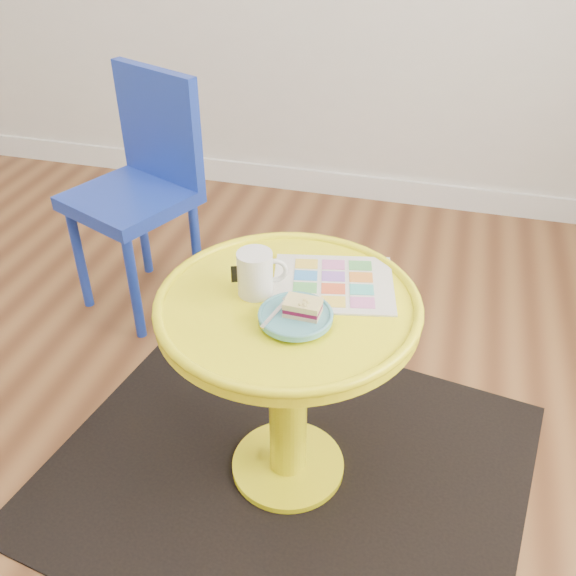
% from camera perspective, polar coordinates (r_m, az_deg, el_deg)
% --- Properties ---
extents(floor, '(4.00, 4.00, 0.00)m').
position_cam_1_polar(floor, '(2.03, -21.58, -15.67)').
color(floor, brown).
rests_on(floor, ground).
extents(rug, '(1.46, 1.30, 0.01)m').
position_cam_1_polar(rug, '(1.93, 0.00, -15.67)').
color(rug, black).
rests_on(rug, ground).
extents(side_table, '(0.63, 0.63, 0.60)m').
position_cam_1_polar(side_table, '(1.62, 0.00, -6.05)').
color(side_table, yellow).
rests_on(side_table, ground).
extents(chair, '(0.50, 0.50, 0.87)m').
position_cam_1_polar(chair, '(2.39, -12.80, 9.45)').
color(chair, '#1B37B1').
rests_on(chair, ground).
extents(newspaper, '(0.34, 0.30, 0.01)m').
position_cam_1_polar(newspaper, '(1.58, 4.04, 0.41)').
color(newspaper, silver).
rests_on(newspaper, side_table).
extents(mug, '(0.12, 0.09, 0.11)m').
position_cam_1_polar(mug, '(1.51, -2.86, 1.42)').
color(mug, white).
rests_on(mug, side_table).
extents(plate, '(0.17, 0.17, 0.02)m').
position_cam_1_polar(plate, '(1.44, 0.68, -2.55)').
color(plate, teal).
rests_on(plate, newspaper).
extents(cake_slice, '(0.08, 0.06, 0.04)m').
position_cam_1_polar(cake_slice, '(1.43, 1.32, -1.73)').
color(cake_slice, '#D3BC8C').
rests_on(cake_slice, plate).
extents(fork, '(0.05, 0.14, 0.00)m').
position_cam_1_polar(fork, '(1.45, -0.82, -1.90)').
color(fork, silver).
rests_on(fork, plate).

